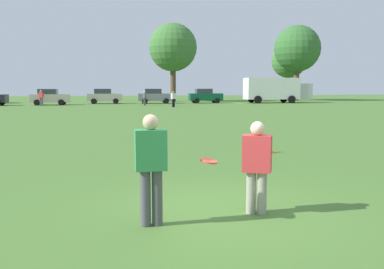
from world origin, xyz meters
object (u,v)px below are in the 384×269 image
Objects in this scene: player_defender at (257,163)px; bystander_far_jogger at (173,98)px; parked_car_mid_left at (50,97)px; box_truck at (276,89)px; parked_car_mid_right at (155,96)px; parked_car_center at (105,96)px; bystander_field_marshal at (145,97)px; parked_car_near_right at (205,96)px; bystander_sideline_watcher at (41,97)px; player_thrower at (151,163)px; traffic_cone at (269,146)px; frisbee at (209,161)px.

player_defender is 0.94× the size of bystander_far_jogger.
parked_car_mid_left reaches higher than player_defender.
box_truck is at bearing 29.36° from bystander_far_jogger.
parked_car_mid_right is 0.50× the size of box_truck.
parked_car_center is at bearing 174.30° from box_truck.
parked_car_center is 2.61× the size of bystander_far_jogger.
player_defender is 0.97× the size of bystander_field_marshal.
bystander_far_jogger is at bearing -120.65° from parked_car_near_right.
parked_car_center is 1.00× the size of parked_car_near_right.
bystander_sideline_watcher is (-19.33, -3.81, 0.04)m from parked_car_near_right.
parked_car_mid_left is 1.00× the size of parked_car_mid_right.
parked_car_mid_right is at bearing 70.66° from bystander_field_marshal.
player_thrower is 47.89m from parked_car_near_right.
player_defender is 6.73m from traffic_cone.
traffic_cone is 40.67m from parked_car_near_right.
player_defender is 0.91× the size of bystander_sideline_watcher.
bystander_far_jogger is (6.81, -10.44, 0.00)m from parked_car_center.
player_thrower is at bearing -115.29° from box_truck.
bystander_sideline_watcher is (-11.62, 36.11, 0.73)m from traffic_cone.
parked_car_center and parked_car_mid_right have the same top height.
parked_car_center is at bearing 92.55° from player_defender.
player_defender is 47.22m from parked_car_near_right.
player_thrower is 0.40× the size of parked_car_near_right.
traffic_cone is 35.05m from bystander_field_marshal.
frisbee is 45.23m from parked_car_mid_left.
bystander_far_jogger is at bearing -31.40° from parked_car_mid_left.
parked_car_near_right reaches higher than bystander_field_marshal.
parked_car_center is at bearing 91.44° from frisbee.
parked_car_mid_right is 2.61× the size of bystander_far_jogger.
bystander_far_jogger is (4.72, 36.42, 0.06)m from player_defender.
parked_car_mid_left is 2.51× the size of bystander_sideline_watcher.
traffic_cone is at bearing 60.59° from frisbee.
bystander_sideline_watcher is at bearing 99.50° from player_thrower.
box_truck reaches higher than parked_car_center.
traffic_cone is 39.99m from parked_car_mid_right.
player_defender is (1.78, 0.25, -0.10)m from player_thrower.
traffic_cone is 0.11× the size of parked_car_mid_right.
player_thrower is 0.20× the size of box_truck.
bystander_far_jogger reaches higher than traffic_cone.
bystander_sideline_watcher is at bearing 100.64° from frisbee.
parked_car_near_right is at bearing 11.16° from bystander_sideline_watcher.
parked_car_mid_left reaches higher than bystander_sideline_watcher.
player_defender is 5.60× the size of frisbee.
parked_car_mid_left is 18.74m from parked_car_near_right.
box_truck is (20.36, 45.02, 0.77)m from frisbee.
traffic_cone is at bearing -91.79° from parked_car_mid_right.
parked_car_center is 1.00× the size of parked_car_mid_right.
bystander_far_jogger is (5.62, 36.73, -0.05)m from frisbee.
bystander_field_marshal reaches higher than frisbee.
parked_car_center is 0.50× the size of box_truck.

